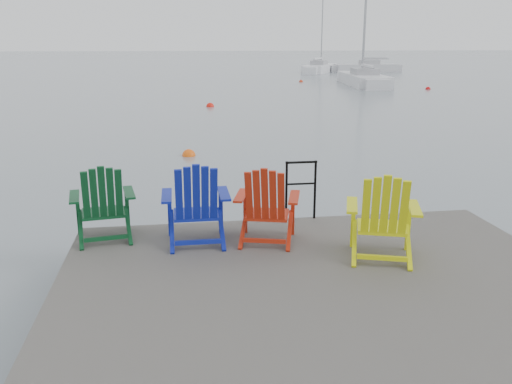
{
  "coord_description": "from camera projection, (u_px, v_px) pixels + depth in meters",
  "views": [
    {
      "loc": [
        -1.58,
        -5.21,
        3.1
      ],
      "look_at": [
        -0.38,
        2.81,
        0.85
      ],
      "focal_mm": 38.0,
      "sensor_mm": 36.0,
      "label": 1
    }
  ],
  "objects": [
    {
      "name": "dock",
      "position": [
        328.0,
        303.0,
        5.92
      ],
      "size": [
        6.0,
        5.0,
        1.4
      ],
      "color": "#302D2B",
      "rests_on": "ground"
    },
    {
      "name": "chair_green",
      "position": [
        103.0,
        202.0,
        7.23
      ],
      "size": [
        0.93,
        0.87,
        1.06
      ],
      "rotation": [
        0.0,
        0.0,
        0.15
      ],
      "color": "#0A3B1B",
      "rests_on": "dock"
    },
    {
      "name": "sailboat_mid",
      "position": [
        320.0,
        69.0,
        57.56
      ],
      "size": [
        5.57,
        7.9,
        10.95
      ],
      "rotation": [
        0.0,
        0.0,
        -0.5
      ],
      "color": "white",
      "rests_on": "ground"
    },
    {
      "name": "buoy_b",
      "position": [
        210.0,
        107.0,
        26.91
      ],
      "size": [
        0.39,
        0.39,
        0.39
      ],
      "primitive_type": "sphere",
      "color": "red",
      "rests_on": "ground"
    },
    {
      "name": "sailboat_near",
      "position": [
        363.0,
        80.0,
        40.64
      ],
      "size": [
        3.55,
        9.36,
        12.51
      ],
      "rotation": [
        0.0,
        0.0,
        -0.13
      ],
      "color": "silver",
      "rests_on": "ground"
    },
    {
      "name": "handrail",
      "position": [
        301.0,
        184.0,
        8.11
      ],
      "size": [
        0.48,
        0.04,
        0.9
      ],
      "color": "black",
      "rests_on": "dock"
    },
    {
      "name": "buoy_c",
      "position": [
        428.0,
        89.0,
        36.85
      ],
      "size": [
        0.35,
        0.35,
        0.35
      ],
      "primitive_type": "sphere",
      "color": "red",
      "rests_on": "ground"
    },
    {
      "name": "buoy_a",
      "position": [
        189.0,
        156.0,
        15.29
      ],
      "size": [
        0.38,
        0.38,
        0.38
      ],
      "primitive_type": "sphere",
      "color": "#F55A0E",
      "rests_on": "ground"
    },
    {
      "name": "chair_blue",
      "position": [
        196.0,
        203.0,
        7.09
      ],
      "size": [
        0.89,
        0.83,
        1.12
      ],
      "rotation": [
        0.0,
        0.0,
        -0.0
      ],
      "color": "navy",
      "rests_on": "dock"
    },
    {
      "name": "sailboat_far",
      "position": [
        366.0,
        68.0,
        58.57
      ],
      "size": [
        6.77,
        1.8,
        9.55
      ],
      "rotation": [
        0.0,
        0.0,
        1.56
      ],
      "color": "silver",
      "rests_on": "ground"
    },
    {
      "name": "buoy_d",
      "position": [
        301.0,
        82.0,
        43.72
      ],
      "size": [
        0.33,
        0.33,
        0.33
      ],
      "primitive_type": "sphere",
      "color": "red",
      "rests_on": "ground"
    },
    {
      "name": "chair_yellow",
      "position": [
        383.0,
        216.0,
        6.59
      ],
      "size": [
        1.05,
        1.0,
        1.11
      ],
      "rotation": [
        0.0,
        0.0,
        -0.32
      ],
      "color": "#CED40B",
      "rests_on": "dock"
    },
    {
      "name": "chair_red",
      "position": [
        266.0,
        204.0,
        7.15
      ],
      "size": [
        0.98,
        0.93,
        1.06
      ],
      "rotation": [
        0.0,
        0.0,
        -0.27
      ],
      "color": "#AC210C",
      "rests_on": "dock"
    },
    {
      "name": "ground",
      "position": [
        327.0,
        331.0,
        6.02
      ],
      "size": [
        400.0,
        400.0,
        0.0
      ],
      "primitive_type": "plane",
      "color": "slate",
      "rests_on": "ground"
    }
  ]
}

